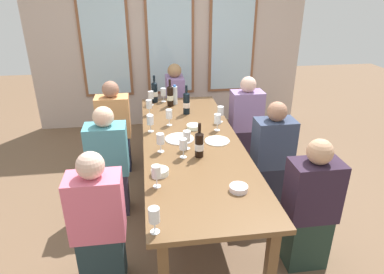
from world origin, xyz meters
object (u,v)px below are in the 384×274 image
(white_plate_0, at_px, (217,141))
(wine_bottle_2, at_px, (155,92))
(white_plate_1, at_px, (179,139))
(wine_bottle_1, at_px, (170,96))
(tasting_bowl_0, at_px, (160,172))
(water_bottle, at_px, (175,95))
(wine_glass_2, at_px, (163,92))
(wine_glass_7, at_px, (160,140))
(seated_person_5, at_px, (310,208))
(wine_glass_10, at_px, (156,172))
(wine_glass_11, at_px, (169,115))
(wine_glass_1, at_px, (150,121))
(seated_person_3, at_px, (246,123))
(dining_table, at_px, (192,148))
(wine_glass_0, at_px, (154,216))
(wine_bottle_0, at_px, (186,103))
(seated_person_6, at_px, (175,105))
(wine_glass_5, at_px, (217,120))
(wine_glass_8, at_px, (220,111))
(wine_glass_3, at_px, (183,145))
(tasting_bowl_1, at_px, (239,188))
(tasting_bowl_2, at_px, (194,127))
(wine_glass_4, at_px, (149,104))
(seated_person_4, at_px, (99,225))
(wine_glass_9, at_px, (187,137))
(wine_bottle_3, at_px, (199,144))
(wine_glass_6, at_px, (151,95))
(seated_person_1, at_px, (272,158))
(seated_person_2, at_px, (115,129))

(white_plate_0, distance_m, wine_bottle_2, 1.37)
(white_plate_1, xyz_separation_m, wine_bottle_1, (-0.01, 0.98, 0.12))
(wine_bottle_1, height_order, tasting_bowl_0, wine_bottle_1)
(water_bottle, distance_m, wine_glass_2, 0.17)
(wine_glass_7, distance_m, seated_person_5, 1.35)
(wine_glass_10, xyz_separation_m, wine_glass_11, (0.19, 1.17, -0.00))
(wine_glass_1, height_order, seated_person_3, seated_person_3)
(dining_table, bearing_deg, wine_glass_11, 112.47)
(wine_bottle_2, xyz_separation_m, wine_glass_0, (-0.10, -2.46, -0.01))
(wine_bottle_0, xyz_separation_m, seated_person_3, (0.75, 0.13, -0.34))
(white_plate_1, bearing_deg, tasting_bowl_0, -109.18)
(seated_person_6, bearing_deg, wine_glass_5, -78.74)
(wine_glass_0, bearing_deg, wine_bottle_2, 87.57)
(wine_glass_2, bearing_deg, wine_glass_11, -89.31)
(wine_glass_8, bearing_deg, wine_glass_3, -122.86)
(wine_glass_0, bearing_deg, tasting_bowl_1, 30.61)
(tasting_bowl_2, height_order, wine_glass_1, wine_glass_1)
(wine_glass_4, distance_m, wine_glass_5, 0.87)
(seated_person_4, bearing_deg, seated_person_6, 72.65)
(tasting_bowl_1, relative_size, seated_person_4, 0.12)
(wine_bottle_2, height_order, seated_person_5, seated_person_5)
(wine_glass_8, bearing_deg, tasting_bowl_1, -96.65)
(white_plate_0, bearing_deg, wine_glass_3, -142.39)
(white_plate_1, xyz_separation_m, seated_person_4, (-0.69, -0.92, -0.22))
(seated_person_3, bearing_deg, tasting_bowl_2, -141.74)
(wine_glass_4, relative_size, wine_glass_5, 1.00)
(white_plate_0, xyz_separation_m, water_bottle, (-0.29, 1.14, 0.11))
(wine_glass_9, relative_size, wine_glass_11, 1.00)
(wine_bottle_3, bearing_deg, wine_glass_5, 63.17)
(dining_table, distance_m, wine_glass_10, 0.84)
(water_bottle, bearing_deg, wine_glass_6, 178.81)
(wine_bottle_3, bearing_deg, water_bottle, 92.99)
(wine_glass_0, xyz_separation_m, seated_person_1, (1.20, 1.20, -0.34))
(wine_glass_5, distance_m, wine_glass_9, 0.52)
(wine_bottle_0, xyz_separation_m, wine_glass_7, (-0.35, -0.92, -0.01))
(tasting_bowl_0, bearing_deg, seated_person_5, -15.31)
(wine_glass_11, bearing_deg, wine_glass_3, -85.26)
(wine_bottle_2, relative_size, seated_person_6, 0.30)
(wine_glass_4, bearing_deg, wine_glass_11, -60.22)
(tasting_bowl_2, relative_size, wine_glass_9, 0.82)
(wine_glass_2, bearing_deg, seated_person_2, -153.14)
(white_plate_0, xyz_separation_m, seated_person_5, (0.56, -0.85, -0.22))
(white_plate_0, distance_m, water_bottle, 1.18)
(wine_glass_7, bearing_deg, seated_person_6, 80.80)
(tasting_bowl_0, xyz_separation_m, wine_glass_9, (0.27, 0.43, 0.09))
(wine_glass_0, height_order, wine_glass_9, same)
(wine_bottle_2, distance_m, wine_glass_9, 1.38)
(tasting_bowl_0, height_order, wine_glass_10, wine_glass_10)
(white_plate_1, distance_m, tasting_bowl_2, 0.29)
(wine_glass_10, bearing_deg, seated_person_3, 54.41)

